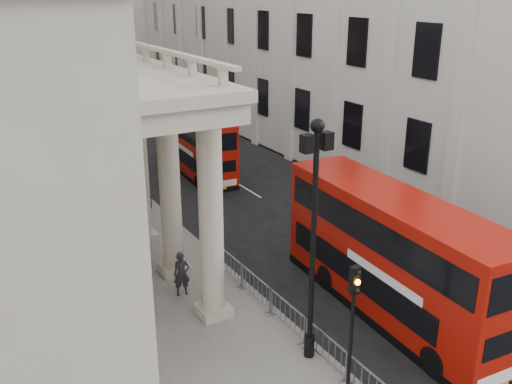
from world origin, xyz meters
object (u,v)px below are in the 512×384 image
lamp_post_north (74,85)px  pedestrian_b (67,214)px  lamp_post_mid (143,126)px  pedestrian_a (182,274)px  traffic_light (353,306)px  bus_far (195,142)px  lamp_post_south (314,228)px  pedestrian_c (82,184)px  bus_near (393,254)px

lamp_post_north → pedestrian_b: bearing=-105.6°
lamp_post_mid → pedestrian_a: bearing=-102.1°
pedestrian_b → traffic_light: bearing=115.5°
bus_far → pedestrian_a: (-7.41, -15.13, -1.09)m
pedestrian_a → lamp_post_south: bearing=-58.8°
bus_far → pedestrian_c: size_ratio=5.24×
traffic_light → bus_far: bearing=77.4°
traffic_light → bus_far: size_ratio=0.45×
bus_far → pedestrian_b: 11.56m
bus_near → pedestrian_b: 17.10m
lamp_post_mid → pedestrian_b: 6.16m
traffic_light → bus_far: 23.75m
lamp_post_south → lamp_post_mid: same height
lamp_post_south → pedestrian_a: (-2.15, 6.02, -3.86)m
lamp_post_north → pedestrian_a: size_ratio=4.45×
lamp_post_south → pedestrian_c: (-2.85, 19.41, -3.87)m
lamp_post_mid → lamp_post_north: bearing=90.0°
bus_far → pedestrian_b: bearing=-146.1°
bus_far → pedestrian_b: (-9.92, -5.81, -1.21)m
lamp_post_north → traffic_light: (0.10, -34.02, -1.80)m
lamp_post_south → lamp_post_north: bearing=90.0°
pedestrian_b → pedestrian_c: size_ratio=0.89×
traffic_light → pedestrian_a: bearing=105.6°
bus_near → lamp_post_north: bearing=101.8°
traffic_light → pedestrian_a: (-2.25, 8.04, -2.05)m
lamp_post_south → traffic_light: bearing=-87.2°
bus_near → pedestrian_b: size_ratio=6.90×
lamp_post_mid → lamp_post_north: same height
pedestrian_a → pedestrian_b: pedestrian_a is taller
lamp_post_south → pedestrian_c: lamp_post_south is taller
pedestrian_a → bus_far: bearing=75.5°
lamp_post_south → lamp_post_mid: size_ratio=1.00×
bus_near → lamp_post_south: bearing=-164.3°
lamp_post_mid → lamp_post_north: (0.00, 16.00, 0.00)m
lamp_post_south → lamp_post_mid: bearing=90.0°
lamp_post_north → pedestrian_c: 13.47m
lamp_post_mid → pedestrian_c: size_ratio=4.53×
bus_near → pedestrian_a: bus_near is taller
bus_far → pedestrian_b: size_ratio=5.91×
lamp_post_south → pedestrian_b: bearing=106.9°
traffic_light → bus_near: size_ratio=0.38×
traffic_light → bus_near: 5.34m
pedestrian_b → pedestrian_c: 4.46m
bus_near → pedestrian_a: size_ratio=6.02×
lamp_post_south → bus_near: lamp_post_south is taller
lamp_post_mid → pedestrian_c: lamp_post_mid is taller
traffic_light → pedestrian_c: bearing=97.8°
pedestrian_c → bus_near: bearing=-73.0°
bus_far → pedestrian_a: 16.88m
lamp_post_north → pedestrian_b: lamp_post_north is taller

